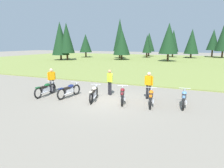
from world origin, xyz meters
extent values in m
plane|color=gray|center=(0.00, 0.00, 0.00)|extent=(140.00, 140.00, 0.00)
cube|color=olive|center=(0.00, 26.89, 0.05)|extent=(80.00, 44.00, 0.10)
cylinder|color=#47331E|center=(-0.41, 28.03, 0.73)|extent=(0.36, 0.36, 1.47)
cone|color=#143319|center=(-0.41, 28.03, 4.22)|extent=(3.46, 3.46, 5.52)
cylinder|color=#47331E|center=(-19.86, 31.74, 0.64)|extent=(0.36, 0.36, 1.28)
cone|color=#143319|center=(-19.86, 31.74, 3.37)|extent=(2.89, 2.89, 4.18)
cylinder|color=#47331E|center=(-11.42, 32.07, 0.82)|extent=(0.36, 0.36, 1.65)
cone|color=#143319|center=(-11.42, 32.07, 5.12)|extent=(2.85, 2.85, 6.95)
cylinder|color=#47331E|center=(-20.37, 22.81, 0.55)|extent=(0.36, 0.36, 1.10)
cone|color=#143319|center=(-20.37, 22.81, 4.29)|extent=(3.35, 3.35, 6.38)
cylinder|color=#47331E|center=(-19.06, 23.11, 0.74)|extent=(0.36, 0.36, 1.47)
cone|color=#143319|center=(-19.06, 23.11, 4.37)|extent=(2.95, 2.95, 5.79)
cylinder|color=#47331E|center=(-9.54, 28.20, 0.54)|extent=(0.36, 0.36, 1.07)
cone|color=#143319|center=(-9.54, 28.20, 3.63)|extent=(3.40, 3.40, 5.12)
cylinder|color=#47331E|center=(-6.29, 36.25, 0.61)|extent=(0.36, 0.36, 1.22)
cone|color=#143319|center=(-6.29, 36.25, 3.27)|extent=(2.07, 2.07, 4.11)
cylinder|color=#47331E|center=(-6.92, 41.03, 0.68)|extent=(0.36, 0.36, 1.35)
cone|color=#143319|center=(-6.92, 41.03, 3.67)|extent=(2.89, 2.89, 4.63)
cylinder|color=#47331E|center=(3.18, 38.96, 0.51)|extent=(0.36, 0.36, 1.02)
cone|color=#143319|center=(3.18, 38.96, 3.77)|extent=(3.18, 3.18, 5.50)
cylinder|color=#47331E|center=(9.74, 42.01, 0.80)|extent=(0.36, 0.36, 1.61)
cone|color=#143319|center=(9.74, 42.01, 4.93)|extent=(3.47, 3.47, 6.64)
cylinder|color=#47331E|center=(7.73, 43.51, 0.89)|extent=(0.36, 0.36, 1.79)
cone|color=#143319|center=(7.73, 43.51, 4.18)|extent=(2.86, 2.86, 4.79)
cylinder|color=#47331E|center=(-0.95, 40.06, 0.69)|extent=(0.36, 0.36, 1.38)
cone|color=#143319|center=(-0.95, 40.06, 3.95)|extent=(2.62, 2.62, 5.13)
torus|color=black|center=(-4.21, 0.17, 0.35)|extent=(0.13, 0.70, 0.70)
torus|color=black|center=(-4.15, -1.23, 0.35)|extent=(0.13, 0.70, 0.70)
cube|color=silver|center=(-4.18, -0.53, 0.40)|extent=(0.22, 0.65, 0.28)
ellipsoid|color=#144C23|center=(-4.19, -0.35, 0.68)|extent=(0.28, 0.49, 0.22)
cube|color=black|center=(-4.17, -0.75, 0.62)|extent=(0.24, 0.49, 0.10)
cube|color=#144C23|center=(-4.15, -1.23, 0.69)|extent=(0.15, 0.33, 0.06)
cylinder|color=silver|center=(-4.20, 0.07, 0.86)|extent=(0.62, 0.06, 0.03)
sphere|color=silver|center=(-4.21, 0.19, 0.73)|extent=(0.14, 0.14, 0.14)
cylinder|color=silver|center=(-4.03, -0.82, 0.30)|extent=(0.09, 0.55, 0.07)
torus|color=black|center=(-2.51, 0.49, 0.35)|extent=(0.19, 0.71, 0.70)
torus|color=black|center=(-2.68, -0.90, 0.35)|extent=(0.19, 0.71, 0.70)
cube|color=silver|center=(-2.59, -0.20, 0.40)|extent=(0.28, 0.66, 0.28)
ellipsoid|color=navy|center=(-2.57, -0.02, 0.68)|extent=(0.32, 0.51, 0.22)
cube|color=black|center=(-2.62, -0.42, 0.62)|extent=(0.28, 0.50, 0.10)
cube|color=navy|center=(-2.68, -0.90, 0.69)|extent=(0.18, 0.34, 0.06)
cylinder|color=silver|center=(-2.52, 0.39, 0.86)|extent=(0.62, 0.11, 0.03)
sphere|color=silver|center=(-2.50, 0.51, 0.73)|extent=(0.14, 0.14, 0.14)
cylinder|color=silver|center=(-2.49, -0.52, 0.30)|extent=(0.14, 0.55, 0.07)
torus|color=black|center=(-1.00, 0.41, 0.35)|extent=(0.28, 0.70, 0.70)
torus|color=black|center=(-0.62, -0.94, 0.35)|extent=(0.28, 0.70, 0.70)
cube|color=silver|center=(-0.81, -0.27, 0.40)|extent=(0.36, 0.67, 0.28)
ellipsoid|color=beige|center=(-0.86, -0.09, 0.68)|extent=(0.38, 0.53, 0.22)
cube|color=black|center=(-0.75, -0.48, 0.62)|extent=(0.34, 0.52, 0.10)
cube|color=beige|center=(-0.62, -0.94, 0.69)|extent=(0.22, 0.35, 0.06)
cylinder|color=silver|center=(-0.97, 0.31, 0.86)|extent=(0.61, 0.20, 0.03)
sphere|color=silver|center=(-1.00, 0.43, 0.73)|extent=(0.14, 0.14, 0.14)
cylinder|color=silver|center=(-0.60, -0.52, 0.30)|extent=(0.22, 0.55, 0.07)
torus|color=black|center=(0.68, 0.68, 0.35)|extent=(0.31, 0.70, 0.70)
torus|color=black|center=(1.11, -0.65, 0.35)|extent=(0.31, 0.70, 0.70)
cube|color=silver|center=(0.89, 0.02, 0.40)|extent=(0.39, 0.67, 0.28)
ellipsoid|color=maroon|center=(0.84, 0.19, 0.68)|extent=(0.40, 0.54, 0.22)
cube|color=black|center=(0.96, -0.19, 0.62)|extent=(0.36, 0.52, 0.10)
cube|color=maroon|center=(1.11, -0.65, 0.69)|extent=(0.23, 0.35, 0.06)
cylinder|color=silver|center=(0.71, 0.59, 0.86)|extent=(0.60, 0.22, 0.03)
sphere|color=silver|center=(0.67, 0.70, 0.73)|extent=(0.14, 0.14, 0.14)
cylinder|color=silver|center=(1.12, -0.22, 0.30)|extent=(0.24, 0.54, 0.07)
torus|color=black|center=(2.39, 0.83, 0.35)|extent=(0.22, 0.71, 0.70)
torus|color=black|center=(2.64, -0.55, 0.35)|extent=(0.22, 0.71, 0.70)
cube|color=silver|center=(2.51, 0.14, 0.40)|extent=(0.31, 0.67, 0.28)
ellipsoid|color=orange|center=(2.48, 0.31, 0.68)|extent=(0.34, 0.52, 0.22)
cube|color=black|center=(2.55, -0.08, 0.62)|extent=(0.30, 0.51, 0.10)
cube|color=orange|center=(2.64, -0.55, 0.69)|extent=(0.20, 0.34, 0.06)
cylinder|color=silver|center=(2.41, 0.73, 0.86)|extent=(0.62, 0.14, 0.03)
sphere|color=silver|center=(2.38, 0.85, 0.73)|extent=(0.14, 0.14, 0.14)
cylinder|color=silver|center=(2.71, -0.13, 0.30)|extent=(0.17, 0.55, 0.07)
torus|color=black|center=(4.17, 1.34, 0.35)|extent=(0.13, 0.70, 0.70)
torus|color=black|center=(4.22, -0.06, 0.35)|extent=(0.13, 0.70, 0.70)
cube|color=silver|center=(4.20, 0.64, 0.40)|extent=(0.23, 0.65, 0.28)
ellipsoid|color=#598CC6|center=(4.19, 0.82, 0.68)|extent=(0.28, 0.49, 0.22)
cube|color=black|center=(4.20, 0.42, 0.62)|extent=(0.24, 0.49, 0.10)
cube|color=#598CC6|center=(4.22, -0.06, 0.69)|extent=(0.15, 0.33, 0.06)
cylinder|color=silver|center=(4.17, 1.24, 0.86)|extent=(0.62, 0.06, 0.03)
sphere|color=silver|center=(4.17, 1.36, 0.73)|extent=(0.14, 0.14, 0.14)
cylinder|color=silver|center=(4.35, 0.35, 0.30)|extent=(0.09, 0.55, 0.07)
cylinder|color=black|center=(2.03, 1.31, 0.44)|extent=(0.14, 0.14, 0.88)
cylinder|color=black|center=(2.20, 1.27, 0.44)|extent=(0.14, 0.14, 0.88)
cube|color=orange|center=(2.11, 1.29, 1.16)|extent=(0.40, 0.30, 0.56)
sphere|color=beige|center=(2.11, 1.29, 1.56)|extent=(0.22, 0.22, 0.22)
cylinder|color=orange|center=(1.89, 1.34, 1.14)|extent=(0.09, 0.09, 0.52)
cylinder|color=orange|center=(2.34, 1.24, 1.14)|extent=(0.09, 0.09, 0.52)
cylinder|color=#2D2D38|center=(-4.47, 0.35, 0.44)|extent=(0.14, 0.14, 0.88)
cylinder|color=#2D2D38|center=(-4.38, 0.50, 0.44)|extent=(0.14, 0.14, 0.88)
cube|color=orange|center=(-4.43, 0.42, 1.16)|extent=(0.37, 0.42, 0.56)
sphere|color=beige|center=(-4.43, 0.42, 1.56)|extent=(0.22, 0.22, 0.22)
cylinder|color=orange|center=(-4.54, 0.23, 1.14)|extent=(0.09, 0.09, 0.52)
cylinder|color=orange|center=(-4.31, 0.62, 1.14)|extent=(0.09, 0.09, 0.52)
cylinder|color=black|center=(-0.54, 1.37, 0.44)|extent=(0.14, 0.14, 0.88)
cylinder|color=black|center=(-0.39, 1.27, 0.44)|extent=(0.14, 0.14, 0.88)
cube|color=#C6E52D|center=(-0.47, 1.32, 1.16)|extent=(0.42, 0.39, 0.56)
sphere|color=#9E7051|center=(-0.47, 1.32, 1.56)|extent=(0.22, 0.22, 0.22)
cylinder|color=#C6E52D|center=(-0.65, 1.46, 1.14)|extent=(0.09, 0.09, 0.52)
cylinder|color=#C6E52D|center=(-0.28, 1.19, 1.14)|extent=(0.09, 0.09, 0.52)
camera|label=1|loc=(4.73, -10.61, 3.34)|focal=32.56mm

